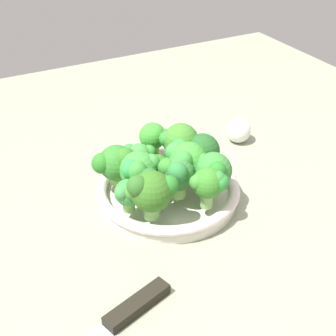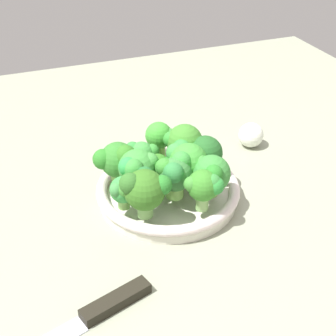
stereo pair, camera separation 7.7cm
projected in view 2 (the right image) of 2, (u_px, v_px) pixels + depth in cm
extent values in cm
cube|color=gray|center=(179.00, 205.00, 81.66)|extent=(130.00, 130.00, 2.50)
cylinder|color=silver|center=(168.00, 196.00, 80.49)|extent=(22.46, 22.46, 1.41)
torus|color=silver|center=(168.00, 188.00, 79.64)|extent=(23.40, 23.40, 1.72)
cylinder|color=#94D564|center=(175.00, 190.00, 75.70)|extent=(2.75, 2.75, 2.31)
sphere|color=#377A37|center=(175.00, 175.00, 74.13)|extent=(5.27, 5.27, 5.27)
sphere|color=#36852D|center=(164.00, 167.00, 73.51)|extent=(2.84, 2.84, 2.84)
sphere|color=#2E7D3A|center=(173.00, 173.00, 71.95)|extent=(3.15, 3.15, 3.15)
cylinder|color=#95CC61|center=(142.00, 166.00, 82.03)|extent=(2.33, 2.33, 1.70)
sphere|color=#3D8F3D|center=(142.00, 154.00, 80.80)|extent=(4.29, 4.29, 4.29)
sphere|color=#328537|center=(133.00, 149.00, 80.79)|extent=(2.50, 2.50, 2.50)
sphere|color=#358832|center=(152.00, 151.00, 80.94)|extent=(2.52, 2.52, 2.52)
cylinder|color=#92C05C|center=(211.00, 189.00, 76.16)|extent=(2.22, 2.22, 1.97)
sphere|color=#388636|center=(212.00, 174.00, 74.59)|extent=(5.85, 5.85, 5.85)
sphere|color=#297B26|center=(214.00, 174.00, 71.89)|extent=(2.77, 2.77, 2.77)
sphere|color=#3B8534|center=(200.00, 163.00, 75.22)|extent=(2.57, 2.57, 2.57)
cylinder|color=#8DCF60|center=(188.00, 179.00, 78.50)|extent=(2.45, 2.45, 2.08)
sphere|color=green|center=(189.00, 163.00, 76.83)|extent=(6.23, 6.23, 6.23)
sphere|color=#3B883D|center=(177.00, 153.00, 77.72)|extent=(3.26, 3.26, 3.26)
sphere|color=green|center=(181.00, 161.00, 74.22)|extent=(3.07, 3.07, 3.07)
sphere|color=#348D39|center=(182.00, 149.00, 78.00)|extent=(2.89, 2.89, 2.89)
cylinder|color=#7BB34D|center=(159.00, 149.00, 85.93)|extent=(2.22, 2.22, 2.43)
sphere|color=green|center=(159.00, 135.00, 84.43)|extent=(4.70, 4.70, 4.70)
sphere|color=#3E873A|center=(169.00, 134.00, 84.12)|extent=(2.24, 2.24, 2.24)
sphere|color=#3D8A3D|center=(166.00, 137.00, 83.22)|extent=(1.89, 1.89, 1.89)
cylinder|color=#A1D56E|center=(138.00, 184.00, 77.06)|extent=(2.03, 2.03, 2.19)
sphere|color=#3C8D39|center=(138.00, 168.00, 75.40)|extent=(6.00, 6.00, 6.00)
sphere|color=green|center=(128.00, 167.00, 73.14)|extent=(2.93, 2.93, 2.93)
sphere|color=#388C36|center=(134.00, 169.00, 72.66)|extent=(3.09, 3.09, 3.09)
sphere|color=#3F8F3A|center=(149.00, 161.00, 75.05)|extent=(2.90, 2.90, 2.90)
cylinder|color=#95CC60|center=(184.00, 159.00, 82.71)|extent=(2.11, 2.11, 2.79)
sphere|color=#3C822A|center=(185.00, 142.00, 80.87)|extent=(6.05, 6.05, 6.05)
sphere|color=#30872D|center=(171.00, 139.00, 80.84)|extent=(2.71, 2.71, 2.71)
sphere|color=#2D8139|center=(182.00, 147.00, 78.89)|extent=(3.07, 3.07, 3.07)
cylinder|color=#87B15B|center=(204.00, 168.00, 81.09)|extent=(2.28, 2.28, 2.11)
sphere|color=#225B23|center=(205.00, 153.00, 79.49)|extent=(5.72, 5.72, 5.72)
sphere|color=#245827|center=(197.00, 152.00, 78.17)|extent=(2.39, 2.39, 2.39)
sphere|color=#2B632D|center=(195.00, 155.00, 78.17)|extent=(3.18, 3.18, 3.18)
cylinder|color=#8ABD69|center=(202.00, 201.00, 72.90)|extent=(1.92, 1.92, 2.72)
sphere|color=#378128|center=(203.00, 185.00, 71.32)|extent=(4.75, 4.75, 4.75)
sphere|color=#2D8D35|center=(215.00, 186.00, 70.71)|extent=(2.80, 2.80, 2.80)
sphere|color=#3D8730|center=(191.00, 184.00, 70.68)|extent=(2.28, 2.28, 2.28)
sphere|color=#338135|center=(213.00, 182.00, 70.53)|extent=(2.45, 2.45, 2.45)
cylinder|color=#86CB5A|center=(119.00, 174.00, 79.89)|extent=(2.66, 2.66, 1.75)
sphere|color=#327A2A|center=(118.00, 160.00, 78.38)|extent=(5.81, 5.81, 5.81)
sphere|color=#2B7825|center=(103.00, 159.00, 77.50)|extent=(3.33, 3.33, 3.33)
sphere|color=#31772C|center=(116.00, 152.00, 79.39)|extent=(2.79, 2.79, 2.79)
sphere|color=#317423|center=(126.00, 155.00, 76.63)|extent=(3.39, 3.39, 3.39)
cylinder|color=#7BB755|center=(124.00, 202.00, 73.46)|extent=(1.82, 1.82, 1.90)
sphere|color=green|center=(123.00, 190.00, 72.22)|extent=(4.07, 4.07, 4.07)
sphere|color=#3D8732|center=(125.00, 190.00, 70.73)|extent=(2.23, 2.23, 2.23)
sphere|color=#3D8541|center=(117.00, 190.00, 71.05)|extent=(2.13, 2.13, 2.13)
cylinder|color=#82C75E|center=(158.00, 177.00, 79.11)|extent=(2.17, 2.17, 1.73)
sphere|color=#2F6F20|center=(158.00, 166.00, 77.92)|extent=(4.03, 4.03, 4.03)
sphere|color=#236D1F|center=(150.00, 160.00, 77.74)|extent=(1.94, 1.94, 1.94)
sphere|color=#267522|center=(165.00, 163.00, 76.77)|extent=(2.38, 2.38, 2.38)
sphere|color=#326831|center=(156.00, 169.00, 76.47)|extent=(1.64, 1.64, 1.64)
cylinder|color=#77B15A|center=(145.00, 208.00, 71.62)|extent=(2.34, 2.34, 2.61)
sphere|color=#346C20|center=(145.00, 190.00, 69.83)|extent=(6.07, 6.07, 6.07)
sphere|color=#277826|center=(162.00, 185.00, 69.38)|extent=(2.94, 2.94, 2.94)
sphere|color=#2F6624|center=(130.00, 184.00, 68.53)|extent=(3.14, 3.14, 3.14)
sphere|color=#24692E|center=(145.00, 175.00, 71.30)|extent=(2.68, 2.68, 2.68)
cube|color=black|center=(116.00, 301.00, 61.67)|extent=(4.91, 9.82, 1.50)
sphere|color=white|center=(251.00, 135.00, 94.10)|extent=(4.80, 4.80, 4.80)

